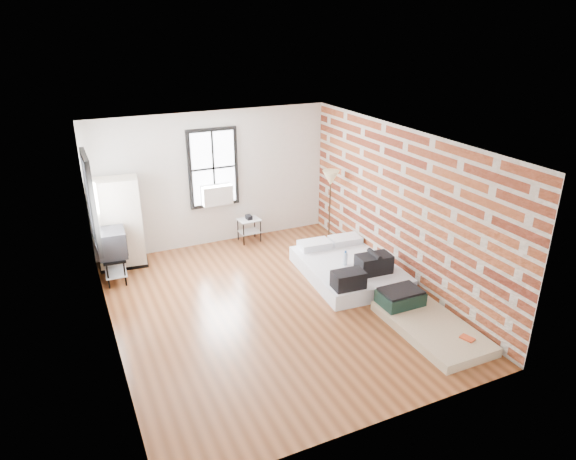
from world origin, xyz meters
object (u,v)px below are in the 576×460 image
tv_stand (112,245)px  mattress_main (349,268)px  mattress_bare (424,320)px  wardrobe (119,224)px  floor_lamp (331,182)px  side_table (249,224)px

tv_stand → mattress_main: bearing=-19.7°
mattress_bare → wardrobe: bearing=133.6°
mattress_main → wardrobe: size_ratio=1.27×
floor_lamp → mattress_bare: bearing=-93.7°
mattress_main → tv_stand: size_ratio=2.27×
side_table → floor_lamp: size_ratio=0.37×
wardrobe → floor_lamp: (4.15, -0.76, 0.50)m
mattress_bare → floor_lamp: floor_lamp is taller
side_table → mattress_bare: bearing=-73.4°
mattress_main → side_table: mattress_main is taller
wardrobe → side_table: size_ratio=2.96×
side_table → tv_stand: bearing=-167.4°
mattress_bare → tv_stand: size_ratio=1.92×
wardrobe → tv_stand: wardrobe is taller
mattress_main → tv_stand: tv_stand is taller
tv_stand → mattress_bare: bearing=-37.7°
floor_lamp → tv_stand: floor_lamp is taller
mattress_bare → floor_lamp: bearing=86.9°
side_table → floor_lamp: bearing=-28.9°
mattress_bare → tv_stand: bearing=139.3°
mattress_main → mattress_bare: mattress_main is taller
mattress_bare → floor_lamp: 3.68m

